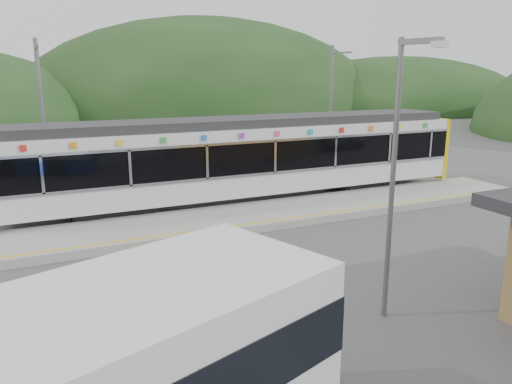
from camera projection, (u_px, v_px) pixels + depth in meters
name	position (u px, v px, depth m)	size (l,w,h in m)	color
ground	(291.00, 246.00, 16.69)	(120.00, 120.00, 0.00)	#4C4C4F
hills	(351.00, 194.00, 23.88)	(146.00, 149.00, 26.00)	#1E3D19
platform	(251.00, 216.00, 19.57)	(26.00, 3.20, 0.30)	#9E9E99
yellow_line	(265.00, 221.00, 18.38)	(26.00, 0.10, 0.01)	yellow
train	(250.00, 156.00, 21.98)	(20.44, 3.01, 3.74)	black
catenary_mast_west	(43.00, 122.00, 20.53)	(0.18, 1.80, 7.00)	slate
catenary_mast_east	(331.00, 111.00, 26.24)	(0.18, 1.80, 7.00)	slate
lamp_post	(398.00, 160.00, 10.94)	(0.37, 1.13, 6.39)	slate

